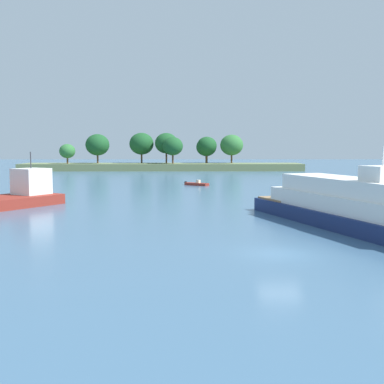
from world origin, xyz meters
The scene contains 4 objects.
ground_plane centered at (0.00, 0.00, 0.00)m, with size 400.00×400.00×0.00m, color #3D607F.
treeline_island centered at (-11.46, 98.83, 3.50)m, with size 70.80×10.63×9.58m.
white_riverboat centered at (7.40, 9.11, 1.65)m, with size 12.40×24.94×6.31m.
fishing_skiff centered at (-3.94, 50.28, 0.24)m, with size 3.93×3.24×0.90m.
Camera 1 is at (-5.48, -28.69, 6.35)m, focal length 46.64 mm.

